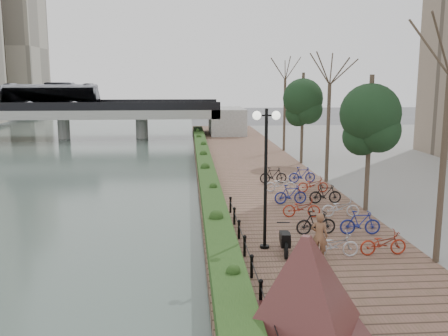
{
  "coord_description": "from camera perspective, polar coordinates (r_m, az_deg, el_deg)",
  "views": [
    {
      "loc": [
        -0.56,
        -13.99,
        6.73
      ],
      "look_at": [
        1.36,
        12.8,
        2.0
      ],
      "focal_mm": 40.0,
      "sensor_mm": 36.0,
      "label": 1
    }
  ],
  "objects": [
    {
      "name": "bridge",
      "position": [
        60.88,
        -18.18,
        6.33
      ],
      "size": [
        36.0,
        10.77,
        6.5
      ],
      "color": "gray",
      "rests_on": "ground"
    },
    {
      "name": "lamppost",
      "position": [
        18.23,
        4.82,
        2.11
      ],
      "size": [
        1.02,
        0.32,
        5.23
      ],
      "color": "black",
      "rests_on": "promenade"
    },
    {
      "name": "motorcycle",
      "position": [
        18.52,
        6.94,
        -8.13
      ],
      "size": [
        0.66,
        1.63,
        0.99
      ],
      "primitive_type": null,
      "rotation": [
        0.0,
        0.0,
        -0.1
      ],
      "color": "black",
      "rests_on": "promenade"
    },
    {
      "name": "promenade",
      "position": [
        32.47,
        4.05,
        -1.55
      ],
      "size": [
        8.0,
        75.0,
        0.5
      ],
      "primitive_type": "cube",
      "color": "brown",
      "rests_on": "ground"
    },
    {
      "name": "hedge",
      "position": [
        34.52,
        -2.12,
        0.09
      ],
      "size": [
        1.1,
        56.0,
        0.6
      ],
      "primitive_type": "cube",
      "color": "#1C3914",
      "rests_on": "promenade"
    },
    {
      "name": "bicycle_parking",
      "position": [
        24.61,
        10.29,
        -3.71
      ],
      "size": [
        2.4,
        14.69,
        1.0
      ],
      "color": "silver",
      "rests_on": "promenade"
    },
    {
      "name": "street_trees",
      "position": [
        28.18,
        13.63,
        3.51
      ],
      "size": [
        3.2,
        37.12,
        6.8
      ],
      "color": "#342B1E",
      "rests_on": "promenade"
    },
    {
      "name": "granite_monument",
      "position": [
        12.81,
        9.2,
        -12.93
      ],
      "size": [
        4.24,
        4.24,
        2.5
      ],
      "color": "#421C1C",
      "rests_on": "promenade"
    },
    {
      "name": "pedestrian",
      "position": [
        18.04,
        10.84,
        -7.62
      ],
      "size": [
        0.72,
        0.61,
        1.66
      ],
      "primitive_type": "imported",
      "rotation": [
        0.0,
        0.0,
        2.72
      ],
      "color": "brown",
      "rests_on": "promenade"
    },
    {
      "name": "chain_fence",
      "position": [
        17.15,
        2.75,
        -10.07
      ],
      "size": [
        0.1,
        14.1,
        0.7
      ],
      "color": "black",
      "rests_on": "promenade"
    },
    {
      "name": "ground",
      "position": [
        15.54,
        -1.69,
        -15.69
      ],
      "size": [
        220.0,
        220.0,
        0.0
      ],
      "primitive_type": "plane",
      "color": "#59595B",
      "rests_on": "ground"
    },
    {
      "name": "river_water",
      "position": [
        42.12,
        -24.1,
        -0.07
      ],
      "size": [
        30.0,
        130.0,
        0.02
      ],
      "primitive_type": "cube",
      "color": "#405047",
      "rests_on": "ground"
    }
  ]
}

